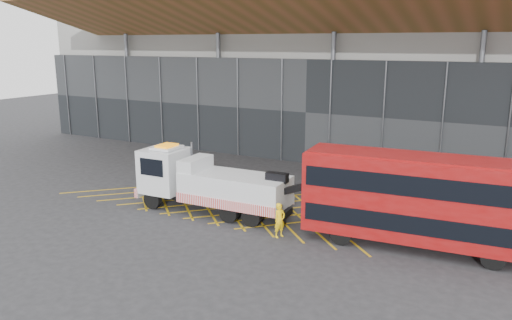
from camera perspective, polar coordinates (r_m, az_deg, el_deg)
The scene contains 6 objects.
ground_plane at distance 30.71m, azimuth -6.28°, elevation -4.31°, with size 120.00×120.00×0.00m, color #27272A.
road_markings at distance 29.86m, azimuth -3.75°, elevation -4.76°, with size 19.96×7.16×0.01m.
construction_building at distance 44.89m, azimuth 9.39°, elevation 12.80°, with size 55.00×23.97×18.00m.
recovery_truck at distance 27.80m, azimuth -5.61°, elevation -2.56°, with size 10.46×2.75×3.64m.
bus_towed at distance 23.78m, azimuth 18.41°, elevation -4.14°, with size 10.83×3.36×4.34m.
worker at distance 24.35m, azimuth 2.72°, elevation -6.89°, with size 0.62×0.41×1.71m, color yellow.
Camera 1 is at (16.86, -23.93, 9.27)m, focal length 35.00 mm.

